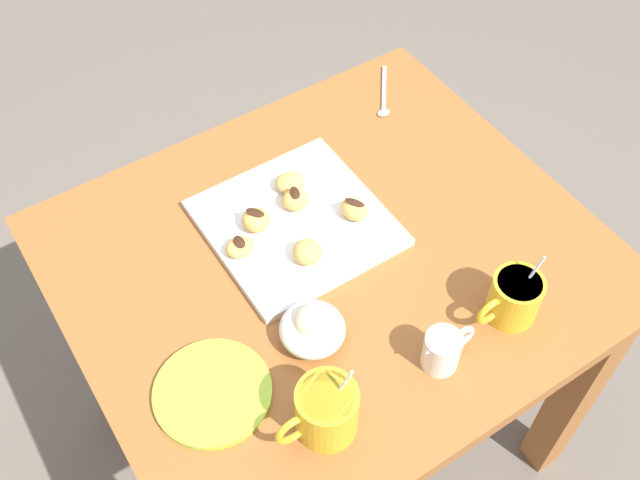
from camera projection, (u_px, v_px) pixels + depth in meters
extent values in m
plane|color=#665B51|center=(328.00, 427.00, 1.92)|extent=(8.00, 8.00, 0.00)
cube|color=#935628|center=(332.00, 262.00, 1.36)|extent=(0.93, 0.81, 0.04)
cube|color=#935628|center=(385.00, 187.00, 1.96)|extent=(0.07, 0.07, 0.70)
cube|color=#935628|center=(96.00, 333.00, 1.69)|extent=(0.07, 0.07, 0.70)
cube|color=#935628|center=(576.00, 390.00, 1.61)|extent=(0.07, 0.07, 0.70)
cube|color=silver|center=(296.00, 223.00, 1.38)|extent=(0.31, 0.31, 0.02)
cylinder|color=gold|center=(515.00, 298.00, 1.24)|extent=(0.09, 0.09, 0.09)
torus|color=gold|center=(491.00, 311.00, 1.21)|extent=(0.06, 0.01, 0.06)
cylinder|color=#331E11|center=(519.00, 285.00, 1.21)|extent=(0.07, 0.07, 0.01)
cylinder|color=silver|center=(527.00, 281.00, 1.21)|extent=(0.04, 0.01, 0.12)
cylinder|color=gold|center=(327.00, 411.00, 1.11)|extent=(0.09, 0.09, 0.10)
torus|color=gold|center=(294.00, 429.00, 1.08)|extent=(0.06, 0.01, 0.06)
cylinder|color=#331E11|center=(327.00, 398.00, 1.07)|extent=(0.08, 0.08, 0.01)
cylinder|color=silver|center=(338.00, 393.00, 1.08)|extent=(0.04, 0.03, 0.13)
cylinder|color=silver|center=(441.00, 351.00, 1.18)|extent=(0.06, 0.06, 0.07)
cone|color=silver|center=(429.00, 351.00, 1.15)|extent=(0.02, 0.02, 0.02)
torus|color=silver|center=(461.00, 338.00, 1.19)|extent=(0.05, 0.01, 0.05)
cylinder|color=white|center=(444.00, 341.00, 1.16)|extent=(0.05, 0.05, 0.01)
ellipsoid|color=silver|center=(312.00, 329.00, 1.22)|extent=(0.11, 0.11, 0.06)
sphere|color=#F4E5B2|center=(312.00, 323.00, 1.20)|extent=(0.06, 0.06, 0.06)
ellipsoid|color=green|center=(306.00, 320.00, 1.18)|extent=(0.03, 0.02, 0.01)
cylinder|color=#9EC633|center=(213.00, 392.00, 1.17)|extent=(0.19, 0.19, 0.01)
cube|color=silver|center=(384.00, 89.00, 1.61)|extent=(0.10, 0.12, 0.00)
ellipsoid|color=silver|center=(384.00, 113.00, 1.57)|extent=(0.03, 0.02, 0.01)
ellipsoid|color=#DBA351|center=(256.00, 220.00, 1.35)|extent=(0.07, 0.07, 0.04)
ellipsoid|color=#381E11|center=(255.00, 212.00, 1.33)|extent=(0.03, 0.04, 0.00)
ellipsoid|color=#DBA351|center=(354.00, 210.00, 1.36)|extent=(0.06, 0.07, 0.04)
ellipsoid|color=#381E11|center=(355.00, 202.00, 1.35)|extent=(0.03, 0.04, 0.00)
ellipsoid|color=#DBA351|center=(290.00, 183.00, 1.41)|extent=(0.07, 0.07, 0.03)
ellipsoid|color=#DBA351|center=(295.00, 200.00, 1.38)|extent=(0.06, 0.06, 0.04)
ellipsoid|color=#381E11|center=(294.00, 193.00, 1.36)|extent=(0.03, 0.03, 0.00)
ellipsoid|color=#DBA351|center=(240.00, 247.00, 1.32)|extent=(0.06, 0.05, 0.03)
ellipsoid|color=#381E11|center=(239.00, 242.00, 1.30)|extent=(0.02, 0.03, 0.00)
ellipsoid|color=#DBA351|center=(308.00, 252.00, 1.31)|extent=(0.05, 0.05, 0.04)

